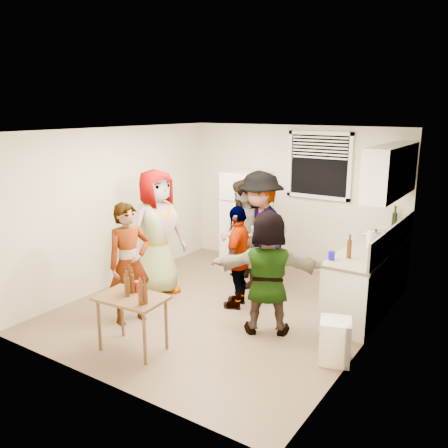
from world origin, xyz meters
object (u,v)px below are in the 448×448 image
Objects in this scene: refrigerator at (246,219)px; guest_black at (238,305)px; beer_bottle_counter at (349,258)px; blue_cup at (331,260)px; guest_grey at (159,292)px; wine_bottle at (393,232)px; serving_table at (134,349)px; trash_bin at (335,341)px; guest_back_right at (259,291)px; guest_stripe at (132,320)px; beer_bottle_table at (130,293)px; guest_back_left at (242,284)px; kettle at (375,241)px; red_cup at (138,291)px; guest_orange at (267,331)px.

refrigerator is 2.08m from guest_black.
blue_cup is at bearing -129.55° from beer_bottle_counter.
blue_cup is 0.06× the size of guest_grey.
wine_bottle reaches higher than serving_table.
trash_bin is 0.27× the size of guest_back_right.
beer_bottle_counter reaches higher than guest_stripe.
guest_back_left is (0.08, 2.43, -0.67)m from beer_bottle_table.
guest_back_left is (-2.10, 1.47, -0.25)m from trash_bin.
kettle is 2.19m from guest_back_left.
beer_bottle_table is at bearing -52.13° from guest_back_left.
guest_back_left is at bearing 89.31° from red_cup.
blue_cup reaches higher than guest_orange.
guest_orange reaches higher than guest_black.
wine_bottle is at bearing 6.08° from refrigerator.
guest_back_left reaches higher than guest_grey.
wine_bottle reaches higher than red_cup.
blue_cup is at bearing 80.74° from guest_black.
guest_stripe is 0.94× the size of guest_back_left.
guest_back_left is at bearing 88.21° from beer_bottle_table.
guest_back_right is (0.91, 1.87, 0.00)m from guest_stripe.
guest_orange is at bearing -46.45° from guest_stripe.
kettle is at bearing 56.48° from beer_bottle_table.
blue_cup reaches higher than red_cup.
trash_bin is (0.24, -1.03, -0.65)m from beer_bottle_counter.
refrigerator is at bearing 160.89° from guest_back_right.
guest_grey is (-0.93, 1.53, 0.00)m from serving_table.
serving_table is (-1.99, -3.72, -0.90)m from wine_bottle.
kettle is 2.00× the size of blue_cup.
guest_stripe is at bearing -91.28° from refrigerator.
guest_back_right is (1.27, 0.90, 0.00)m from guest_grey.
beer_bottle_counter reaches higher than guest_orange.
blue_cup reaches higher than trash_bin.
serving_table is at bearing -49.82° from guest_back_left.
guest_grey is at bearing 122.96° from red_cup.
guest_orange is (1.09, 1.28, 0.00)m from serving_table.
refrigerator is at bearing 18.92° from guest_stripe.
blue_cup is at bearing -35.58° from refrigerator.
trash_bin reaches higher than guest_stripe.
serving_table is 0.49× the size of guest_stripe.
refrigerator is at bearing -80.80° from guest_orange.
blue_cup is 2.03m from guest_back_left.
refrigerator reaches higher than guest_grey.
guest_grey is 1.31m from guest_black.
kettle is 0.14× the size of guest_orange.
guest_black is at bearing -17.65° from guest_stripe.
wine_bottle is 4.16m from guest_stripe.
guest_black is at bearing -57.33° from guest_back_right.
blue_cup is 0.07× the size of guest_stripe.
guest_black is (0.93, 1.20, 0.00)m from guest_stripe.
guest_stripe is at bearing -147.52° from guest_grey.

